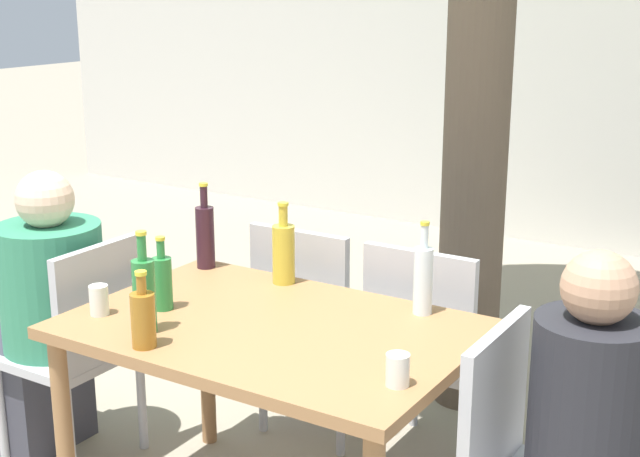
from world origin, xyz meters
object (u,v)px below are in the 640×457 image
object	(u,v)px
oil_cruet_3	(284,252)
drinking_glass_1	(398,370)
green_bottle_5	(144,293)
drinking_glass_0	(99,300)
patio_chair_0	(83,340)
person_seated_0	(41,326)
amber_bottle_4	(143,318)
patio_chair_3	(430,343)
green_bottle_0	(162,281)
patio_chair_2	(314,317)
water_bottle_2	(423,278)
dining_table_front	(271,350)
wine_bottle_1	(205,235)

from	to	relation	value
oil_cruet_3	drinking_glass_1	bearing A→B (deg)	-36.39
green_bottle_5	drinking_glass_0	distance (m)	0.25
patio_chair_0	drinking_glass_0	world-z (taller)	patio_chair_0
person_seated_0	amber_bottle_4	xyz separation A→B (m)	(0.89, -0.36, 0.33)
patio_chair_0	patio_chair_3	distance (m)	1.32
patio_chair_0	drinking_glass_0	distance (m)	0.51
green_bottle_0	patio_chair_2	bearing A→B (deg)	80.19
drinking_glass_1	person_seated_0	bearing A→B (deg)	173.48
patio_chair_0	drinking_glass_1	distance (m)	1.48
patio_chair_3	water_bottle_2	xyz separation A→B (m)	(0.11, -0.32, 0.37)
dining_table_front	green_bottle_5	size ratio (longest dim) A/B	3.92
dining_table_front	patio_chair_2	world-z (taller)	patio_chair_2
patio_chair_2	drinking_glass_1	world-z (taller)	patio_chair_2
drinking_glass_1	drinking_glass_0	bearing A→B (deg)	-177.86
patio_chair_2	drinking_glass_0	size ratio (longest dim) A/B	8.99
green_bottle_0	oil_cruet_3	world-z (taller)	oil_cruet_3
wine_bottle_1	green_bottle_0	bearing A→B (deg)	-68.98
green_bottle_5	drinking_glass_0	bearing A→B (deg)	172.44
patio_chair_2	person_seated_0	distance (m)	1.08
dining_table_front	oil_cruet_3	distance (m)	0.46
patio_chair_0	drinking_glass_0	bearing A→B (deg)	56.33
person_seated_0	wine_bottle_1	distance (m)	0.76
wine_bottle_1	drinking_glass_0	bearing A→B (deg)	-87.73
patio_chair_0	patio_chair_2	distance (m)	0.91
patio_chair_3	water_bottle_2	world-z (taller)	water_bottle_2
amber_bottle_4	green_bottle_0	bearing A→B (deg)	121.57
amber_bottle_4	wine_bottle_1	bearing A→B (deg)	115.36
green_bottle_0	wine_bottle_1	distance (m)	0.47
wine_bottle_1	green_bottle_5	size ratio (longest dim) A/B	1.01
water_bottle_2	dining_table_front	bearing A→B (deg)	-137.13
patio_chair_0	oil_cruet_3	world-z (taller)	oil_cruet_3
patio_chair_2	green_bottle_0	size ratio (longest dim) A/B	3.58
green_bottle_5	patio_chair_0	bearing A→B (deg)	155.72
drinking_glass_0	green_bottle_5	bearing A→B (deg)	-7.56
patio_chair_2	wine_bottle_1	bearing A→B (deg)	46.56
amber_bottle_4	green_bottle_5	distance (m)	0.13
patio_chair_0	patio_chair_2	xyz separation A→B (m)	(0.62, 0.67, 0.00)
patio_chair_2	amber_bottle_4	size ratio (longest dim) A/B	3.78
oil_cruet_3	green_bottle_5	size ratio (longest dim) A/B	0.92
green_bottle_0	water_bottle_2	bearing A→B (deg)	29.18
amber_bottle_4	oil_cruet_3	bearing A→B (deg)	88.27
patio_chair_2	water_bottle_2	distance (m)	0.80
dining_table_front	green_bottle_5	bearing A→B (deg)	-138.61
oil_cruet_3	green_bottle_5	xyz separation A→B (m)	(-0.10, -0.63, 0.01)
oil_cruet_3	patio_chair_0	bearing A→B (deg)	-152.00
amber_bottle_4	drinking_glass_1	bearing A→B (deg)	12.08
wine_bottle_1	amber_bottle_4	size ratio (longest dim) A/B	1.39
patio_chair_2	wine_bottle_1	world-z (taller)	wine_bottle_1
patio_chair_0	amber_bottle_4	size ratio (longest dim) A/B	3.78
person_seated_0	drinking_glass_0	world-z (taller)	person_seated_0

